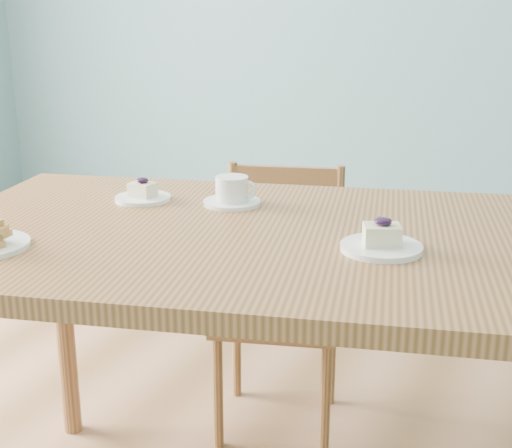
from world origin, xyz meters
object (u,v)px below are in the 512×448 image
object	(u,v)px
dining_table	(271,267)
cheesecake_plate_far	(143,195)
coffee_cup	(232,193)
cheesecake_plate_near	(382,242)
dining_chair	(280,298)

from	to	relation	value
dining_table	cheesecake_plate_far	size ratio (longest dim) A/B	12.06
cheesecake_plate_far	coffee_cup	bearing A→B (deg)	15.24
dining_table	cheesecake_plate_far	xyz separation A→B (m)	(-0.40, 0.10, 0.10)
dining_table	cheesecake_plate_near	bearing A→B (deg)	-18.42
cheesecake_plate_near	coffee_cup	distance (m)	0.46
cheesecake_plate_far	coffee_cup	xyz separation A→B (m)	(0.22, 0.06, 0.02)
dining_table	cheesecake_plate_near	distance (m)	0.27
cheesecake_plate_far	cheesecake_plate_near	bearing A→B (deg)	-10.65
cheesecake_plate_near	coffee_cup	xyz separation A→B (m)	(-0.43, 0.18, 0.01)
dining_table	cheesecake_plate_near	size ratio (longest dim) A/B	10.24
dining_table	dining_chair	distance (m)	0.65
dining_table	dining_chair	bearing A→B (deg)	96.73
dining_chair	cheesecake_plate_far	xyz separation A→B (m)	(-0.20, -0.43, 0.41)
dining_chair	coffee_cup	size ratio (longest dim) A/B	5.77
dining_chair	cheesecake_plate_far	world-z (taller)	cheesecake_plate_far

